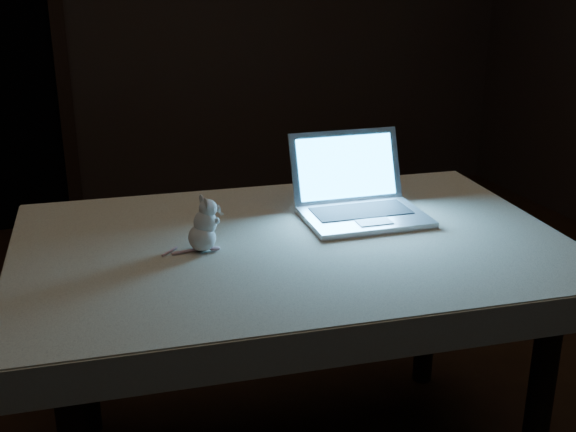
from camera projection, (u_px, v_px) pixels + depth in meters
name	position (u px, v px, depth m)	size (l,w,h in m)	color
table	(292.00, 361.00, 2.17)	(1.43, 0.92, 0.77)	black
tablecloth	(260.00, 258.00, 2.04)	(1.53, 1.02, 0.10)	beige
laptop	(366.00, 181.00, 2.14)	(0.36, 0.32, 0.25)	silver
plush_mouse	(201.00, 224.00, 1.94)	(0.11, 0.11, 0.15)	white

